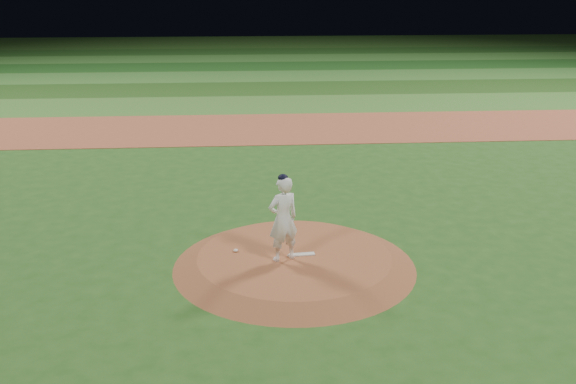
# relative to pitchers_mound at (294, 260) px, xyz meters

# --- Properties ---
(ground) EXTENTS (120.00, 120.00, 0.00)m
(ground) POSITION_rel_pitchers_mound_xyz_m (0.00, 0.00, -0.12)
(ground) COLOR #26511A
(ground) RESTS_ON ground
(infield_dirt_band) EXTENTS (70.00, 6.00, 0.02)m
(infield_dirt_band) POSITION_rel_pitchers_mound_xyz_m (0.00, 14.00, -0.12)
(infield_dirt_band) COLOR #9B4B30
(infield_dirt_band) RESTS_ON ground
(outfield_stripe_0) EXTENTS (70.00, 5.00, 0.02)m
(outfield_stripe_0) POSITION_rel_pitchers_mound_xyz_m (0.00, 19.50, -0.12)
(outfield_stripe_0) COLOR #396D27
(outfield_stripe_0) RESTS_ON ground
(outfield_stripe_1) EXTENTS (70.00, 5.00, 0.02)m
(outfield_stripe_1) POSITION_rel_pitchers_mound_xyz_m (0.00, 24.50, -0.12)
(outfield_stripe_1) COLOR #214817
(outfield_stripe_1) RESTS_ON ground
(outfield_stripe_2) EXTENTS (70.00, 5.00, 0.02)m
(outfield_stripe_2) POSITION_rel_pitchers_mound_xyz_m (0.00, 29.50, -0.12)
(outfield_stripe_2) COLOR #346D27
(outfield_stripe_2) RESTS_ON ground
(outfield_stripe_3) EXTENTS (70.00, 5.00, 0.02)m
(outfield_stripe_3) POSITION_rel_pitchers_mound_xyz_m (0.00, 34.50, -0.12)
(outfield_stripe_3) COLOR #194917
(outfield_stripe_3) RESTS_ON ground
(outfield_stripe_4) EXTENTS (70.00, 5.00, 0.02)m
(outfield_stripe_4) POSITION_rel_pitchers_mound_xyz_m (0.00, 39.50, -0.12)
(outfield_stripe_4) COLOR #316926
(outfield_stripe_4) RESTS_ON ground
(outfield_stripe_5) EXTENTS (70.00, 5.00, 0.02)m
(outfield_stripe_5) POSITION_rel_pitchers_mound_xyz_m (0.00, 44.50, -0.12)
(outfield_stripe_5) COLOR #1B4516
(outfield_stripe_5) RESTS_ON ground
(pitchers_mound) EXTENTS (5.50, 5.50, 0.25)m
(pitchers_mound) POSITION_rel_pitchers_mound_xyz_m (0.00, 0.00, 0.00)
(pitchers_mound) COLOR brown
(pitchers_mound) RESTS_ON ground
(pitching_rubber) EXTENTS (0.59, 0.19, 0.03)m
(pitching_rubber) POSITION_rel_pitchers_mound_xyz_m (0.18, 0.02, 0.14)
(pitching_rubber) COLOR white
(pitching_rubber) RESTS_ON pitchers_mound
(rosin_bag) EXTENTS (0.11, 0.11, 0.06)m
(rosin_bag) POSITION_rel_pitchers_mound_xyz_m (-1.33, 0.31, 0.16)
(rosin_bag) COLOR silver
(rosin_bag) RESTS_ON pitchers_mound
(pitcher_on_mound) EXTENTS (0.83, 0.71, 1.99)m
(pitcher_on_mound) POSITION_rel_pitchers_mound_xyz_m (-0.27, -0.20, 1.10)
(pitcher_on_mound) COLOR white
(pitcher_on_mound) RESTS_ON pitchers_mound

